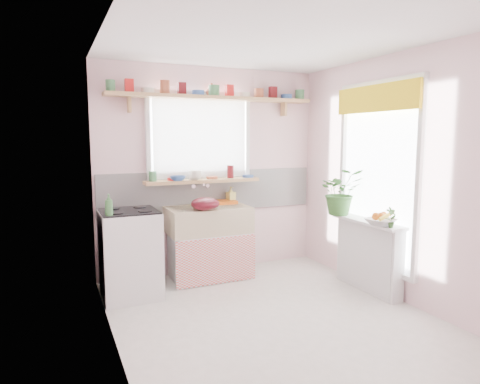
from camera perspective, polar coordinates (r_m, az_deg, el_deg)
name	(u,v)px	position (r m, az deg, el deg)	size (l,w,h in m)	color
room	(288,163)	(4.90, 6.41, 3.89)	(3.20, 3.20, 3.20)	white
sink_unit	(209,242)	(5.09, -4.22, -6.67)	(0.95, 0.65, 1.11)	white
cooker	(130,254)	(4.62, -14.43, -7.95)	(0.58, 0.58, 0.93)	white
radiator_ledge	(368,254)	(4.89, 16.76, -7.96)	(0.22, 0.95, 0.78)	white
windowsill	(203,181)	(5.14, -5.00, 1.49)	(1.40, 0.22, 0.04)	tan
pine_shelf	(214,98)	(5.18, -3.47, 12.41)	(2.52, 0.24, 0.04)	tan
shelf_crockery	(213,91)	(5.18, -3.67, 13.23)	(2.47, 0.11, 0.12)	#3F7F4C
sill_crockery	(199,175)	(5.12, -5.53, 2.29)	(1.35, 0.11, 0.12)	#3F7F4C
dish_tray	(218,202)	(5.26, -2.89, -1.33)	(0.39, 0.29, 0.04)	orange
colander	(205,204)	(4.78, -4.67, -1.58)	(0.32, 0.32, 0.15)	#500D18
jade_plant	(341,192)	(5.02, 13.29, 0.05)	(0.48, 0.42, 0.53)	#316528
fruit_bowl	(381,222)	(4.55, 18.27, -3.81)	(0.29, 0.29, 0.07)	silver
herb_pot	(391,217)	(4.44, 19.49, -3.22)	(0.11, 0.07, 0.21)	#315A24
soap_bottle_sink	(231,195)	(5.31, -1.22, -0.37)	(0.09, 0.09, 0.20)	#E0D663
sill_cup	(196,175)	(5.04, -5.93, 2.21)	(0.14, 0.14, 0.11)	white
sill_bowl	(178,178)	(4.98, -8.28, 1.81)	(0.18, 0.18, 0.06)	#325BA3
shelf_vase	(212,90)	(5.24, -3.80, 13.42)	(0.15, 0.15, 0.16)	#A44932
cooker_bottle	(109,205)	(4.26, -17.09, -1.63)	(0.08, 0.08, 0.21)	#3D7A3F
fruit	(381,216)	(4.55, 18.30, -3.05)	(0.20, 0.14, 0.10)	orange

